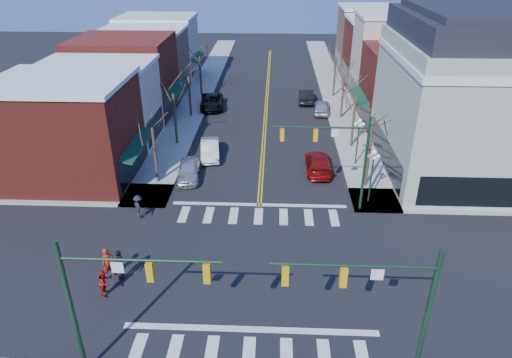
# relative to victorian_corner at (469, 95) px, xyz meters

# --- Properties ---
(ground) EXTENTS (160.00, 160.00, 0.00)m
(ground) POSITION_rel_victorian_corner_xyz_m (-16.50, -14.50, -6.66)
(ground) COLOR black
(ground) RESTS_ON ground
(sidewalk_left) EXTENTS (3.50, 70.00, 0.15)m
(sidewalk_left) POSITION_rel_victorian_corner_xyz_m (-25.25, 5.50, -6.58)
(sidewalk_left) COLOR #9E9B93
(sidewalk_left) RESTS_ON ground
(sidewalk_right) EXTENTS (3.50, 70.00, 0.15)m
(sidewalk_right) POSITION_rel_victorian_corner_xyz_m (-7.75, 5.50, -6.58)
(sidewalk_right) COLOR #9E9B93
(sidewalk_right) RESTS_ON ground
(bldg_left_brick_a) EXTENTS (10.00, 8.50, 8.00)m
(bldg_left_brick_a) POSITION_rel_victorian_corner_xyz_m (-32.00, -2.75, -2.66)
(bldg_left_brick_a) COLOR maroon
(bldg_left_brick_a) RESTS_ON ground
(bldg_left_stucco_a) EXTENTS (10.00, 7.00, 7.50)m
(bldg_left_stucco_a) POSITION_rel_victorian_corner_xyz_m (-32.00, 5.00, -2.91)
(bldg_left_stucco_a) COLOR beige
(bldg_left_stucco_a) RESTS_ON ground
(bldg_left_brick_b) EXTENTS (10.00, 9.00, 8.50)m
(bldg_left_brick_b) POSITION_rel_victorian_corner_xyz_m (-32.00, 13.00, -2.41)
(bldg_left_brick_b) COLOR maroon
(bldg_left_brick_b) RESTS_ON ground
(bldg_left_tan) EXTENTS (10.00, 7.50, 7.80)m
(bldg_left_tan) POSITION_rel_victorian_corner_xyz_m (-32.00, 21.25, -2.76)
(bldg_left_tan) COLOR #966B53
(bldg_left_tan) RESTS_ON ground
(bldg_left_stucco_b) EXTENTS (10.00, 8.00, 8.20)m
(bldg_left_stucco_b) POSITION_rel_victorian_corner_xyz_m (-32.00, 29.00, -2.56)
(bldg_left_stucco_b) COLOR beige
(bldg_left_stucco_b) RESTS_ON ground
(bldg_right_brick_a) EXTENTS (10.00, 8.50, 8.00)m
(bldg_right_brick_a) POSITION_rel_victorian_corner_xyz_m (-1.00, 11.25, -2.66)
(bldg_right_brick_a) COLOR maroon
(bldg_right_brick_a) RESTS_ON ground
(bldg_right_stucco) EXTENTS (10.00, 7.00, 10.00)m
(bldg_right_stucco) POSITION_rel_victorian_corner_xyz_m (-1.00, 19.00, -1.66)
(bldg_right_stucco) COLOR beige
(bldg_right_stucco) RESTS_ON ground
(bldg_right_brick_b) EXTENTS (10.00, 8.00, 8.50)m
(bldg_right_brick_b) POSITION_rel_victorian_corner_xyz_m (-1.00, 26.50, -2.41)
(bldg_right_brick_b) COLOR maroon
(bldg_right_brick_b) RESTS_ON ground
(bldg_right_tan) EXTENTS (10.00, 8.00, 9.00)m
(bldg_right_tan) POSITION_rel_victorian_corner_xyz_m (-1.00, 34.50, -2.16)
(bldg_right_tan) COLOR #966B53
(bldg_right_tan) RESTS_ON ground
(victorian_corner) EXTENTS (12.25, 14.25, 13.30)m
(victorian_corner) POSITION_rel_victorian_corner_xyz_m (0.00, 0.00, 0.00)
(victorian_corner) COLOR #A7B59D
(victorian_corner) RESTS_ON ground
(traffic_mast_near_left) EXTENTS (6.60, 0.28, 7.20)m
(traffic_mast_near_left) POSITION_rel_victorian_corner_xyz_m (-22.05, -21.90, -1.95)
(traffic_mast_near_left) COLOR #14331E
(traffic_mast_near_left) RESTS_ON ground
(traffic_mast_near_right) EXTENTS (6.60, 0.28, 7.20)m
(traffic_mast_near_right) POSITION_rel_victorian_corner_xyz_m (-10.95, -21.90, -1.95)
(traffic_mast_near_right) COLOR #14331E
(traffic_mast_near_right) RESTS_ON ground
(traffic_mast_far_right) EXTENTS (6.60, 0.28, 7.20)m
(traffic_mast_far_right) POSITION_rel_victorian_corner_xyz_m (-10.95, -7.10, -1.95)
(traffic_mast_far_right) COLOR #14331E
(traffic_mast_far_right) RESTS_ON ground
(lamppost_corner) EXTENTS (0.36, 0.36, 4.33)m
(lamppost_corner) POSITION_rel_victorian_corner_xyz_m (-8.30, -6.00, -3.70)
(lamppost_corner) COLOR #14331E
(lamppost_corner) RESTS_ON ground
(lamppost_midblock) EXTENTS (0.36, 0.36, 4.33)m
(lamppost_midblock) POSITION_rel_victorian_corner_xyz_m (-8.30, 0.50, -3.70)
(lamppost_midblock) COLOR #14331E
(lamppost_midblock) RESTS_ON ground
(tree_left_a) EXTENTS (0.24, 0.24, 4.76)m
(tree_left_a) POSITION_rel_victorian_corner_xyz_m (-24.90, -3.50, -4.28)
(tree_left_a) COLOR #382B21
(tree_left_a) RESTS_ON ground
(tree_left_b) EXTENTS (0.24, 0.24, 5.04)m
(tree_left_b) POSITION_rel_victorian_corner_xyz_m (-24.90, 4.50, -4.14)
(tree_left_b) COLOR #382B21
(tree_left_b) RESTS_ON ground
(tree_left_c) EXTENTS (0.24, 0.24, 4.55)m
(tree_left_c) POSITION_rel_victorian_corner_xyz_m (-24.90, 12.50, -4.38)
(tree_left_c) COLOR #382B21
(tree_left_c) RESTS_ON ground
(tree_left_d) EXTENTS (0.24, 0.24, 4.90)m
(tree_left_d) POSITION_rel_victorian_corner_xyz_m (-24.90, 20.50, -4.21)
(tree_left_d) COLOR #382B21
(tree_left_d) RESTS_ON ground
(tree_right_a) EXTENTS (0.24, 0.24, 4.62)m
(tree_right_a) POSITION_rel_victorian_corner_xyz_m (-8.10, -3.50, -4.35)
(tree_right_a) COLOR #382B21
(tree_right_a) RESTS_ON ground
(tree_right_b) EXTENTS (0.24, 0.24, 5.18)m
(tree_right_b) POSITION_rel_victorian_corner_xyz_m (-8.10, 4.50, -4.07)
(tree_right_b) COLOR #382B21
(tree_right_b) RESTS_ON ground
(tree_right_c) EXTENTS (0.24, 0.24, 4.83)m
(tree_right_c) POSITION_rel_victorian_corner_xyz_m (-8.10, 12.50, -4.24)
(tree_right_c) COLOR #382B21
(tree_right_c) RESTS_ON ground
(tree_right_d) EXTENTS (0.24, 0.24, 4.97)m
(tree_right_d) POSITION_rel_victorian_corner_xyz_m (-8.10, 20.50, -4.17)
(tree_right_d) COLOR #382B21
(tree_right_d) RESTS_ON ground
(car_left_near) EXTENTS (2.22, 4.53, 1.49)m
(car_left_near) POSITION_rel_victorian_corner_xyz_m (-22.51, -2.61, -5.91)
(car_left_near) COLOR silver
(car_left_near) RESTS_ON ground
(car_left_mid) EXTENTS (2.22, 4.78, 1.52)m
(car_left_mid) POSITION_rel_victorian_corner_xyz_m (-21.30, 1.68, -5.90)
(car_left_mid) COLOR white
(car_left_mid) RESTS_ON ground
(car_left_far) EXTENTS (3.13, 5.83, 1.56)m
(car_left_far) POSITION_rel_victorian_corner_xyz_m (-22.90, 15.46, -5.88)
(car_left_far) COLOR black
(car_left_far) RESTS_ON ground
(car_right_near) EXTENTS (2.15, 5.20, 1.50)m
(car_right_near) POSITION_rel_victorian_corner_xyz_m (-11.68, -0.81, -5.91)
(car_right_near) COLOR maroon
(car_right_near) RESTS_ON ground
(car_right_mid) EXTENTS (2.21, 4.56, 1.50)m
(car_right_mid) POSITION_rel_victorian_corner_xyz_m (-10.10, 14.23, -5.91)
(car_right_mid) COLOR silver
(car_right_mid) RESTS_ON ground
(car_right_far) EXTENTS (1.90, 4.98, 1.62)m
(car_right_far) POSITION_rel_victorian_corner_xyz_m (-11.70, 18.27, -5.85)
(car_right_far) COLOR black
(car_right_far) RESTS_ON ground
(pedestrian_red_a) EXTENTS (0.80, 0.82, 1.90)m
(pedestrian_red_a) POSITION_rel_victorian_corner_xyz_m (-24.92, -15.43, -5.56)
(pedestrian_red_a) COLOR #A82411
(pedestrian_red_a) RESTS_ON sidewalk_left
(pedestrian_red_b) EXTENTS (0.72, 0.86, 1.57)m
(pedestrian_red_b) POSITION_rel_victorian_corner_xyz_m (-24.63, -16.93, -5.72)
(pedestrian_red_b) COLOR #AA1213
(pedestrian_red_b) RESTS_ON sidewalk_left
(pedestrian_dark_a) EXTENTS (1.00, 1.20, 1.92)m
(pedestrian_dark_a) POSITION_rel_victorian_corner_xyz_m (-24.19, -15.54, -5.55)
(pedestrian_dark_a) COLOR black
(pedestrian_dark_a) RESTS_ON sidewalk_left
(pedestrian_dark_b) EXTENTS (1.20, 1.23, 1.69)m
(pedestrian_dark_b) POSITION_rel_victorian_corner_xyz_m (-24.93, -8.95, -5.66)
(pedestrian_dark_b) COLOR black
(pedestrian_dark_b) RESTS_ON sidewalk_left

